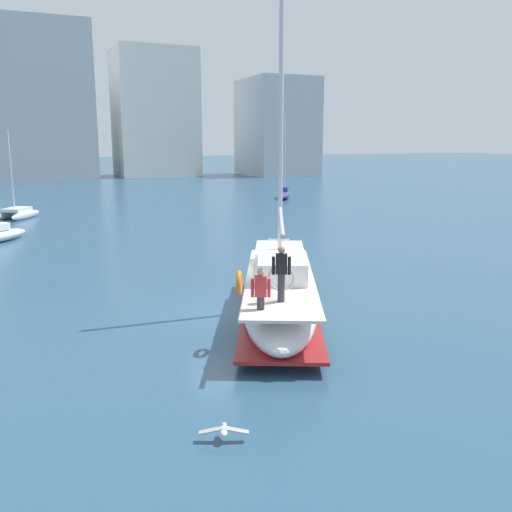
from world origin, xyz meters
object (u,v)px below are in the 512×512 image
object	(u,v)px
moored_sloop_far	(284,193)
seagull	(224,430)
main_sailboat	(280,293)
moored_sloop_near	(17,212)

from	to	relation	value
moored_sloop_far	seagull	bearing A→B (deg)	-117.48
main_sailboat	seagull	world-z (taller)	main_sailboat
moored_sloop_near	moored_sloop_far	bearing A→B (deg)	12.46
moored_sloop_near	moored_sloop_far	distance (m)	26.19
main_sailboat	moored_sloop_far	size ratio (longest dim) A/B	1.40
moored_sloop_near	moored_sloop_far	size ratio (longest dim) A/B	0.81
moored_sloop_near	seagull	world-z (taller)	moored_sloop_near
main_sailboat	seagull	size ratio (longest dim) A/B	11.80
main_sailboat	moored_sloop_far	bearing A→B (deg)	63.74
main_sailboat	moored_sloop_far	xyz separation A→B (m)	(17.64, 35.76, -0.33)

